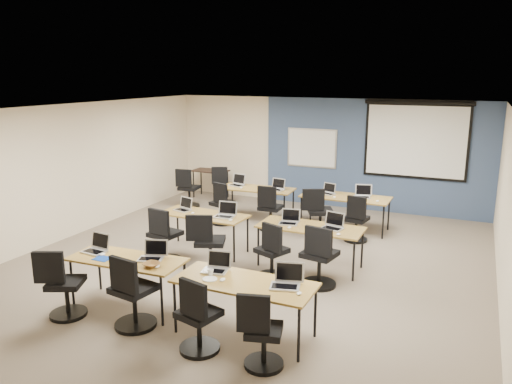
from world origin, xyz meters
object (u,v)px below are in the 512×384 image
at_px(projector_screen, 416,136).
at_px(task_chair_9, 270,212).
at_px(training_table_mid_left, 204,216).
at_px(laptop_6, 289,220).
at_px(task_chair_3, 261,337).
at_px(task_chair_11, 356,223).
at_px(task_chair_1, 132,298).
at_px(laptop_2, 216,266).
at_px(task_chair_4, 164,240).
at_px(task_chair_2, 198,322).
at_px(laptop_9, 277,187).
at_px(training_table_front_left, 127,262).
at_px(laptop_11, 362,194).
at_px(training_table_back_right, 345,198).
at_px(laptop_4, 184,207).
at_px(laptop_7, 333,224).
at_px(task_chair_8, 222,207).
at_px(laptop_5, 226,213).
at_px(laptop_1, 153,254).
at_px(task_chair_5, 208,248).
at_px(task_chair_6, 272,256).
at_px(training_table_front_right, 244,285).
at_px(task_chair_0, 62,289).
at_px(task_chair_10, 318,216).
at_px(spare_chair_b, 188,191).
at_px(spare_chair_a, 224,188).
at_px(training_table_mid_right, 310,229).
at_px(whiteboard, 312,148).
at_px(utility_table, 210,173).
at_px(laptop_0, 96,247).
at_px(task_chair_7, 319,261).
at_px(laptop_10, 328,191).
at_px(training_table_back_left, 257,190).
at_px(laptop_3, 287,281).

bearing_deg(projector_screen, task_chair_9, -136.84).
relative_size(training_table_mid_left, laptop_6, 5.14).
distance_m(task_chair_3, task_chair_11, 4.82).
xyz_separation_m(task_chair_1, laptop_2, (0.92, 0.62, 0.36)).
distance_m(task_chair_4, task_chair_11, 3.79).
xyz_separation_m(projector_screen, laptop_6, (-1.57, -4.09, -1.09)).
bearing_deg(task_chair_4, task_chair_2, -40.19).
xyz_separation_m(task_chair_2, laptop_9, (-1.18, 5.51, 0.39)).
xyz_separation_m(training_table_front_left, laptop_11, (2.26, 4.95, 0.11)).
bearing_deg(training_table_back_right, laptop_6, -98.99).
relative_size(laptop_4, laptop_7, 0.90).
relative_size(task_chair_8, laptop_11, 2.79).
bearing_deg(laptop_5, laptop_1, -95.89).
relative_size(training_table_front_left, task_chair_5, 1.63).
height_order(training_table_mid_left, laptop_1, laptop_1).
bearing_deg(task_chair_6, training_table_front_right, -56.65).
relative_size(task_chair_0, task_chair_10, 0.96).
bearing_deg(spare_chair_b, training_table_front_left, -74.57).
distance_m(training_table_front_left, training_table_back_right, 5.24).
height_order(task_chair_3, spare_chair_a, spare_chair_a).
relative_size(laptop_2, spare_chair_b, 0.33).
bearing_deg(laptop_4, task_chair_9, 71.90).
bearing_deg(spare_chair_b, task_chair_1, -72.40).
relative_size(task_chair_3, task_chair_5, 0.92).
bearing_deg(projector_screen, training_table_mid_right, -105.98).
relative_size(whiteboard, laptop_4, 4.10).
bearing_deg(utility_table, task_chair_9, -37.32).
relative_size(laptop_5, task_chair_9, 0.36).
distance_m(laptop_4, task_chair_10, 2.76).
height_order(projector_screen, laptop_0, projector_screen).
xyz_separation_m(task_chair_7, task_chair_10, (-0.75, 2.41, 0.00)).
bearing_deg(task_chair_3, task_chair_6, 93.96).
height_order(task_chair_8, task_chair_11, task_chair_8).
bearing_deg(task_chair_6, task_chair_4, -155.34).
height_order(projector_screen, laptop_10, projector_screen).
bearing_deg(task_chair_7, task_chair_2, -97.17).
relative_size(training_table_front_right, laptop_7, 5.21).
distance_m(task_chair_8, utility_table, 2.55).
distance_m(task_chair_3, task_chair_10, 4.89).
relative_size(training_table_mid_right, task_chair_1, 1.73).
bearing_deg(task_chair_0, laptop_10, 44.55).
distance_m(whiteboard, training_table_front_left, 6.71).
xyz_separation_m(laptop_11, utility_table, (-4.37, 1.26, -0.13)).
xyz_separation_m(task_chair_6, laptop_11, (0.75, 3.21, 0.39)).
xyz_separation_m(laptop_1, laptop_2, (1.03, -0.02, -0.00)).
xyz_separation_m(training_table_back_left, task_chair_1, (0.58, -5.32, -0.25)).
bearing_deg(laptop_3, task_chair_3, -108.09).
bearing_deg(training_table_mid_right, training_table_back_right, 89.97).
bearing_deg(laptop_9, laptop_5, -81.82).
xyz_separation_m(laptop_1, task_chair_9, (0.12, 4.02, -0.39)).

